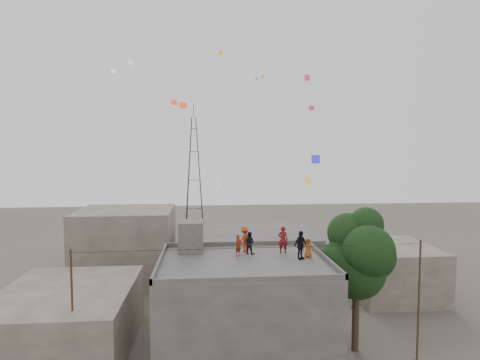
{
  "coord_description": "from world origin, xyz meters",
  "views": [
    {
      "loc": [
        -2.23,
        -23.45,
        12.67
      ],
      "look_at": [
        -0.15,
        0.56,
        10.93
      ],
      "focal_mm": 30.0,
      "sensor_mm": 36.0,
      "label": 1
    }
  ],
  "objects_px": {
    "tree": "(359,256)",
    "person_dark_adult": "(300,245)",
    "stair_head_box": "(191,236)",
    "transmission_tower": "(194,174)",
    "person_red_adult": "(283,240)"
  },
  "relations": [
    {
      "from": "transmission_tower",
      "to": "tree",
      "type": "bearing_deg",
      "value": -73.91
    },
    {
      "from": "stair_head_box",
      "to": "person_dark_adult",
      "type": "relative_size",
      "value": 1.15
    },
    {
      "from": "stair_head_box",
      "to": "transmission_tower",
      "type": "relative_size",
      "value": 0.1
    },
    {
      "from": "transmission_tower",
      "to": "person_dark_adult",
      "type": "bearing_deg",
      "value": -79.35
    },
    {
      "from": "stair_head_box",
      "to": "tree",
      "type": "xyz_separation_m",
      "value": [
        10.57,
        -2.0,
        -1.0
      ]
    },
    {
      "from": "stair_head_box",
      "to": "transmission_tower",
      "type": "height_order",
      "value": "transmission_tower"
    },
    {
      "from": "tree",
      "to": "person_dark_adult",
      "type": "bearing_deg",
      "value": -173.11
    },
    {
      "from": "stair_head_box",
      "to": "transmission_tower",
      "type": "xyz_separation_m",
      "value": [
        -0.8,
        37.4,
        1.97
      ]
    },
    {
      "from": "person_red_adult",
      "to": "person_dark_adult",
      "type": "relative_size",
      "value": 1.01
    },
    {
      "from": "person_red_adult",
      "to": "stair_head_box",
      "type": "bearing_deg",
      "value": 12.07
    },
    {
      "from": "transmission_tower",
      "to": "person_red_adult",
      "type": "xyz_separation_m",
      "value": [
        6.71,
        -38.4,
        -2.09
      ]
    },
    {
      "from": "tree",
      "to": "stair_head_box",
      "type": "bearing_deg",
      "value": 169.26
    },
    {
      "from": "transmission_tower",
      "to": "person_red_adult",
      "type": "bearing_deg",
      "value": -80.09
    },
    {
      "from": "stair_head_box",
      "to": "person_red_adult",
      "type": "bearing_deg",
      "value": -9.63
    },
    {
      "from": "tree",
      "to": "person_dark_adult",
      "type": "distance_m",
      "value": 3.99
    }
  ]
}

